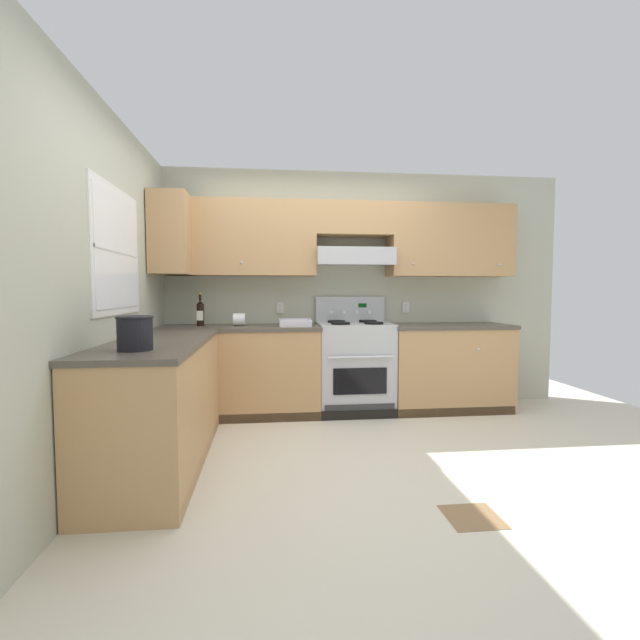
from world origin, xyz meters
name	(u,v)px	position (x,y,z in m)	size (l,w,h in m)	color
ground_plane	(331,456)	(0.00, 0.00, 0.00)	(7.04, 7.04, 0.00)	beige
floor_accent_tile	(472,516)	(0.66, -1.00, 0.00)	(0.30, 0.30, 0.01)	olive
wall_back	(349,271)	(0.41, 1.53, 1.48)	(4.68, 0.57, 2.55)	#B7BAA3
wall_left	(118,280)	(-1.59, 0.23, 1.34)	(0.47, 4.00, 2.55)	#B7BAA3
counter_back_run	(335,369)	(0.22, 1.24, 0.45)	(3.60, 0.65, 0.91)	tan
counter_left_run	(161,403)	(-1.24, 0.00, 0.45)	(0.63, 1.91, 0.91)	tan
stove	(354,366)	(0.42, 1.25, 0.48)	(0.76, 0.62, 1.20)	#B7BABC
wine_bottle	(200,312)	(-1.15, 1.31, 1.05)	(0.07, 0.08, 0.34)	black
bowl	(295,324)	(-0.20, 1.18, 0.93)	(0.32, 0.27, 0.07)	silver
bucket	(135,332)	(-1.25, -0.57, 1.02)	(0.22, 0.22, 0.20)	black
paper_towel_roll	(239,320)	(-0.76, 1.28, 0.97)	(0.12, 0.13, 0.13)	white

